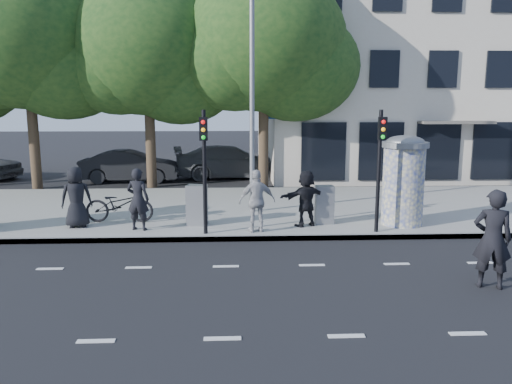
{
  "coord_description": "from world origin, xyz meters",
  "views": [
    {
      "loc": [
        0.21,
        -9.65,
        3.7
      ],
      "look_at": [
        0.79,
        3.5,
        1.37
      ],
      "focal_mm": 35.0,
      "sensor_mm": 36.0,
      "label": 1
    }
  ],
  "objects_px": {
    "traffic_pole_near": "(204,159)",
    "ped_f": "(306,198)",
    "ped_e": "(257,201)",
    "ad_column_right": "(403,178)",
    "cabinet_left": "(197,205)",
    "ped_a": "(76,197)",
    "street_lamp": "(252,69)",
    "man_road": "(492,239)",
    "cabinet_right": "(324,205)",
    "car_mid": "(131,166)",
    "ped_b": "(138,199)",
    "bicycle": "(119,205)",
    "traffic_pole_far": "(380,158)",
    "car_right": "(230,162)"
  },
  "relations": [
    {
      "from": "traffic_pole_near",
      "to": "ped_f",
      "type": "relative_size",
      "value": 2.05
    },
    {
      "from": "ped_e",
      "to": "ad_column_right",
      "type": "bearing_deg",
      "value": 179.16
    },
    {
      "from": "cabinet_left",
      "to": "ped_a",
      "type": "bearing_deg",
      "value": -167.51
    },
    {
      "from": "street_lamp",
      "to": "man_road",
      "type": "relative_size",
      "value": 3.92
    },
    {
      "from": "cabinet_right",
      "to": "ped_f",
      "type": "bearing_deg",
      "value": -154.1
    },
    {
      "from": "ad_column_right",
      "to": "car_mid",
      "type": "xyz_separation_m",
      "value": [
        -9.96,
        9.59,
        -0.77
      ]
    },
    {
      "from": "traffic_pole_near",
      "to": "ped_b",
      "type": "relative_size",
      "value": 1.91
    },
    {
      "from": "bicycle",
      "to": "ped_e",
      "type": "bearing_deg",
      "value": -106.18
    },
    {
      "from": "cabinet_right",
      "to": "street_lamp",
      "type": "bearing_deg",
      "value": 138.65
    },
    {
      "from": "ped_a",
      "to": "cabinet_right",
      "type": "relative_size",
      "value": 1.55
    },
    {
      "from": "ped_a",
      "to": "ped_e",
      "type": "relative_size",
      "value": 1.01
    },
    {
      "from": "ped_b",
      "to": "ped_e",
      "type": "relative_size",
      "value": 1.01
    },
    {
      "from": "cabinet_right",
      "to": "bicycle",
      "type": "bearing_deg",
      "value": 174.11
    },
    {
      "from": "ped_b",
      "to": "street_lamp",
      "type": "bearing_deg",
      "value": -131.56
    },
    {
      "from": "ped_a",
      "to": "bicycle",
      "type": "xyz_separation_m",
      "value": [
        1.09,
        0.59,
        -0.35
      ]
    },
    {
      "from": "bicycle",
      "to": "car_mid",
      "type": "distance_m",
      "value": 9.07
    },
    {
      "from": "street_lamp",
      "to": "cabinet_right",
      "type": "distance_m",
      "value": 4.89
    },
    {
      "from": "ped_e",
      "to": "cabinet_right",
      "type": "xyz_separation_m",
      "value": [
        2.06,
        0.94,
        -0.31
      ]
    },
    {
      "from": "traffic_pole_far",
      "to": "car_mid",
      "type": "height_order",
      "value": "traffic_pole_far"
    },
    {
      "from": "cabinet_right",
      "to": "car_mid",
      "type": "distance_m",
      "value": 12.11
    },
    {
      "from": "ped_f",
      "to": "car_mid",
      "type": "bearing_deg",
      "value": -76.12
    },
    {
      "from": "ad_column_right",
      "to": "street_lamp",
      "type": "height_order",
      "value": "street_lamp"
    },
    {
      "from": "cabinet_left",
      "to": "car_right",
      "type": "height_order",
      "value": "car_right"
    },
    {
      "from": "traffic_pole_near",
      "to": "cabinet_right",
      "type": "distance_m",
      "value": 3.97
    },
    {
      "from": "ped_f",
      "to": "cabinet_right",
      "type": "distance_m",
      "value": 0.73
    },
    {
      "from": "traffic_pole_near",
      "to": "ped_b",
      "type": "bearing_deg",
      "value": 163.98
    },
    {
      "from": "ped_a",
      "to": "ped_f",
      "type": "xyz_separation_m",
      "value": [
        6.67,
        -0.16,
        -0.06
      ]
    },
    {
      "from": "cabinet_left",
      "to": "cabinet_right",
      "type": "height_order",
      "value": "cabinet_left"
    },
    {
      "from": "car_right",
      "to": "bicycle",
      "type": "bearing_deg",
      "value": 154.21
    },
    {
      "from": "traffic_pole_near",
      "to": "ped_a",
      "type": "height_order",
      "value": "traffic_pole_near"
    },
    {
      "from": "man_road",
      "to": "bicycle",
      "type": "bearing_deg",
      "value": -14.31
    },
    {
      "from": "traffic_pole_near",
      "to": "cabinet_left",
      "type": "xyz_separation_m",
      "value": [
        -0.31,
        1.09,
        -1.48
      ]
    },
    {
      "from": "car_mid",
      "to": "cabinet_left",
      "type": "bearing_deg",
      "value": -159.44
    },
    {
      "from": "bicycle",
      "to": "traffic_pole_near",
      "type": "bearing_deg",
      "value": -117.74
    },
    {
      "from": "cabinet_left",
      "to": "cabinet_right",
      "type": "xyz_separation_m",
      "value": [
        3.81,
        0.03,
        -0.03
      ]
    },
    {
      "from": "traffic_pole_far",
      "to": "man_road",
      "type": "relative_size",
      "value": 1.67
    },
    {
      "from": "traffic_pole_near",
      "to": "car_right",
      "type": "bearing_deg",
      "value": 86.98
    },
    {
      "from": "traffic_pole_far",
      "to": "bicycle",
      "type": "bearing_deg",
      "value": 168.33
    },
    {
      "from": "ped_a",
      "to": "man_road",
      "type": "distance_m",
      "value": 10.93
    },
    {
      "from": "cabinet_right",
      "to": "car_right",
      "type": "distance_m",
      "value": 10.88
    },
    {
      "from": "ped_a",
      "to": "car_right",
      "type": "bearing_deg",
      "value": -126.79
    },
    {
      "from": "traffic_pole_near",
      "to": "traffic_pole_far",
      "type": "height_order",
      "value": "same"
    },
    {
      "from": "street_lamp",
      "to": "man_road",
      "type": "distance_m",
      "value": 9.03
    },
    {
      "from": "car_mid",
      "to": "ped_a",
      "type": "bearing_deg",
      "value": -179.38
    },
    {
      "from": "ad_column_right",
      "to": "cabinet_right",
      "type": "bearing_deg",
      "value": 174.85
    },
    {
      "from": "ped_e",
      "to": "car_mid",
      "type": "height_order",
      "value": "ped_e"
    },
    {
      "from": "ped_f",
      "to": "bicycle",
      "type": "bearing_deg",
      "value": -29.79
    },
    {
      "from": "cabinet_left",
      "to": "car_right",
      "type": "relative_size",
      "value": 0.21
    },
    {
      "from": "traffic_pole_near",
      "to": "car_mid",
      "type": "relative_size",
      "value": 0.73
    },
    {
      "from": "man_road",
      "to": "ped_f",
      "type": "bearing_deg",
      "value": -38.84
    }
  ]
}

